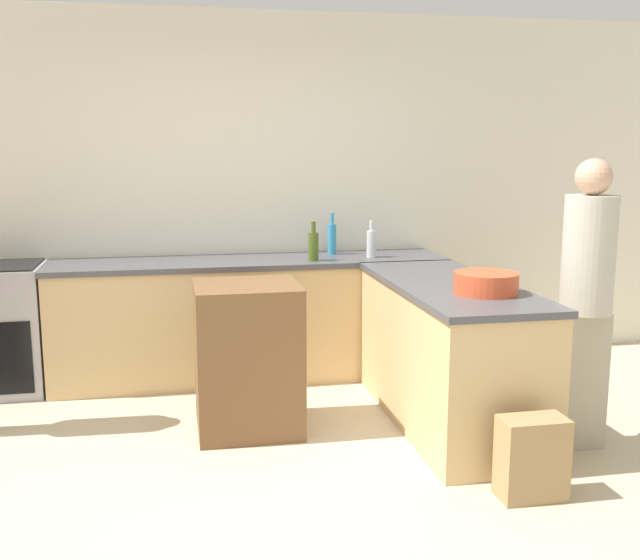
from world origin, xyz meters
The scene contains 11 objects.
ground_plane centered at (0.00, 0.00, 0.00)m, with size 14.00×14.00×0.00m, color beige.
wall_back centered at (0.00, 2.25, 1.35)m, with size 8.00×0.06×2.70m.
counter_back centered at (0.00, 1.91, 0.45)m, with size 2.89×0.65×0.89m.
counter_peninsula centered at (1.10, 0.73, 0.45)m, with size 0.69×1.77×0.89m.
island_table centered at (-0.13, 0.85, 0.45)m, with size 0.62×0.58×0.90m.
mixing_bowl centered at (1.17, 0.37, 0.95)m, with size 0.36×0.36×0.12m.
vinegar_bottle_clear centered at (0.90, 1.84, 1.00)m, with size 0.07×0.07×0.28m.
olive_oil_bottle centered at (0.45, 1.76, 1.00)m, with size 0.07×0.07×0.29m.
dish_soap_bottle centered at (0.65, 2.05, 1.02)m, with size 0.06×0.06×0.32m.
person_at_peninsula centered at (1.71, 0.22, 0.91)m, with size 0.29×0.29×1.64m.
paper_bag centered at (1.14, -0.33, 0.21)m, with size 0.33×0.19×0.41m.
Camera 1 is at (-0.56, -3.50, 1.71)m, focal length 42.00 mm.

